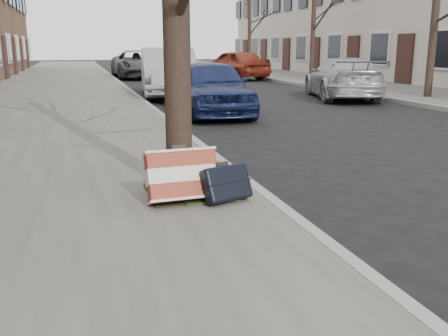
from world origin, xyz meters
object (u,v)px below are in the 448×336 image
object	(u,v)px
suitcase_navy	(226,183)
car_near_front	(212,87)
car_near_mid	(168,72)
suitcase_red	(182,176)

from	to	relation	value
suitcase_navy	car_near_front	xyz separation A→B (m)	(1.78, 7.17, 0.35)
suitcase_navy	car_near_front	distance (m)	7.39
car_near_front	car_near_mid	world-z (taller)	car_near_mid
suitcase_red	suitcase_navy	bearing A→B (deg)	-19.22
car_near_front	car_near_mid	bearing A→B (deg)	96.47
suitcase_navy	suitcase_red	bearing A→B (deg)	145.79
suitcase_navy	car_near_mid	distance (m)	11.94
suitcase_red	suitcase_navy	distance (m)	0.43
suitcase_navy	car_near_mid	xyz separation A→B (m)	(1.56, 11.83, 0.47)
suitcase_red	car_near_front	xyz separation A→B (m)	(2.19, 7.05, 0.27)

